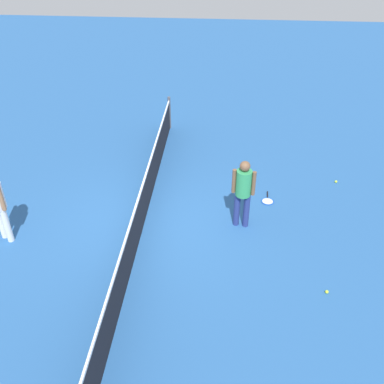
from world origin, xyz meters
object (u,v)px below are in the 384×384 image
Objects in this scene: tennis_racket_near_player at (268,201)px; tennis_ball_by_net at (327,292)px; tennis_ball_midcourt at (336,182)px; player_near_side at (243,189)px.

tennis_ball_by_net is (-2.98, -0.95, 0.02)m from tennis_racket_near_player.
tennis_ball_by_net is 4.07m from tennis_ball_midcourt.
tennis_ball_midcourt is (1.99, -2.56, -0.98)m from player_near_side.
player_near_side reaches higher than tennis_ball_by_net.
tennis_racket_near_player is 8.94× the size of tennis_ball_by_net.
tennis_racket_near_player is (1.00, -0.69, -1.00)m from player_near_side.
tennis_ball_by_net and tennis_ball_midcourt have the same top height.
tennis_ball_midcourt is (3.97, -0.92, 0.00)m from tennis_ball_by_net.
tennis_ball_midcourt reaches higher than tennis_racket_near_player.
tennis_ball_midcourt is at bearing -52.13° from player_near_side.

